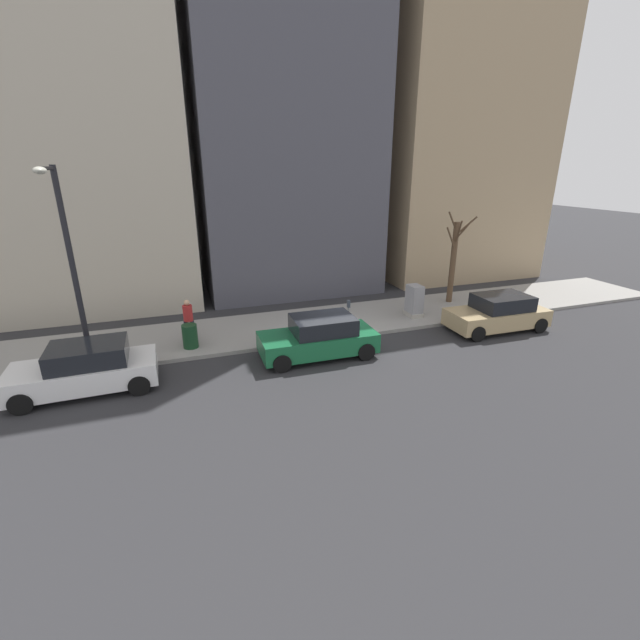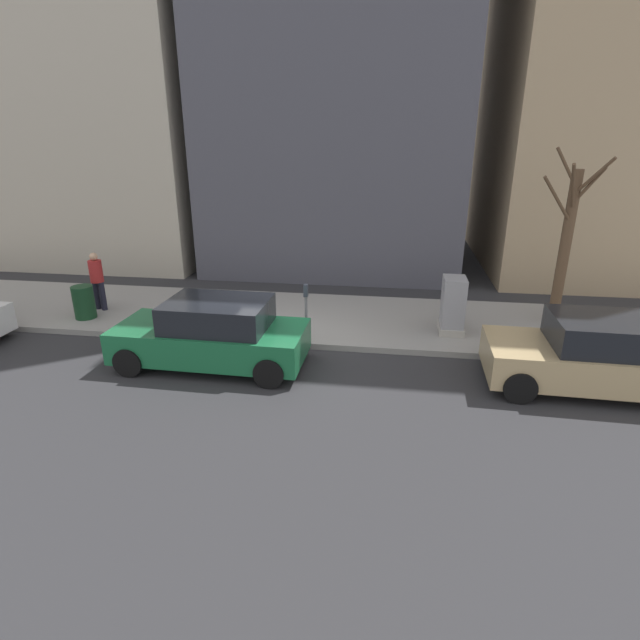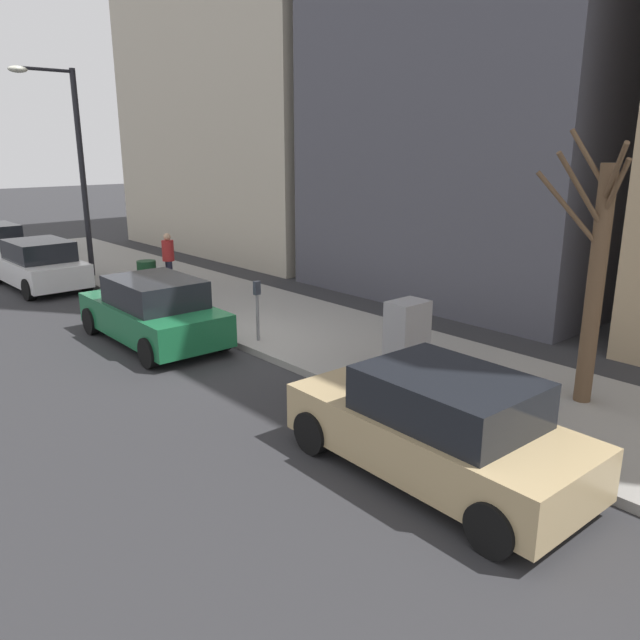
{
  "view_description": "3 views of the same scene",
  "coord_description": "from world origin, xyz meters",
  "px_view_note": "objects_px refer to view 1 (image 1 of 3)",
  "views": [
    {
      "loc": [
        -14.73,
        5.94,
        6.62
      ],
      "look_at": [
        -0.4,
        0.91,
        1.12
      ],
      "focal_mm": 24.0,
      "sensor_mm": 36.0,
      "label": 1
    },
    {
      "loc": [
        -10.92,
        -2.65,
        4.89
      ],
      "look_at": [
        -0.3,
        -1.07,
        0.89
      ],
      "focal_mm": 28.0,
      "sensor_mm": 36.0,
      "label": 2
    },
    {
      "loc": [
        -7.32,
        -11.51,
        4.36
      ],
      "look_at": [
        0.99,
        -2.09,
        0.83
      ],
      "focal_mm": 35.0,
      "sensor_mm": 36.0,
      "label": 3
    }
  ],
  "objects_px": {
    "bare_tree": "(453,259)",
    "pedestrian_near_meter": "(188,318)",
    "streetlamp": "(68,255)",
    "office_tower_right": "(45,92)",
    "parked_car_green": "(319,337)",
    "parked_car_tan": "(498,313)",
    "utility_box": "(414,301)",
    "office_block_center": "(276,42)",
    "parked_car_white": "(86,369)",
    "trash_bin": "(190,336)",
    "parking_meter": "(348,312)",
    "office_tower_left": "(445,98)"
  },
  "relations": [
    {
      "from": "pedestrian_near_meter",
      "to": "office_tower_right",
      "type": "xyz_separation_m",
      "value": [
        9.96,
        5.22,
        8.91
      ]
    },
    {
      "from": "parking_meter",
      "to": "trash_bin",
      "type": "xyz_separation_m",
      "value": [
        0.45,
        6.24,
        -0.38
      ]
    },
    {
      "from": "parking_meter",
      "to": "pedestrian_near_meter",
      "type": "xyz_separation_m",
      "value": [
        1.17,
        6.21,
        0.11
      ]
    },
    {
      "from": "parked_car_tan",
      "to": "parking_meter",
      "type": "xyz_separation_m",
      "value": [
        1.54,
        6.22,
        0.24
      ]
    },
    {
      "from": "trash_bin",
      "to": "office_block_center",
      "type": "height_order",
      "value": "office_block_center"
    },
    {
      "from": "streetlamp",
      "to": "office_tower_right",
      "type": "height_order",
      "value": "office_tower_right"
    },
    {
      "from": "office_tower_right",
      "to": "parked_car_tan",
      "type": "bearing_deg",
      "value": -125.67
    },
    {
      "from": "pedestrian_near_meter",
      "to": "office_block_center",
      "type": "bearing_deg",
      "value": 70.43
    },
    {
      "from": "parked_car_tan",
      "to": "office_block_center",
      "type": "height_order",
      "value": "office_block_center"
    },
    {
      "from": "parked_car_tan",
      "to": "bare_tree",
      "type": "distance_m",
      "value": 3.99
    },
    {
      "from": "bare_tree",
      "to": "trash_bin",
      "type": "xyz_separation_m",
      "value": [
        -1.66,
        12.66,
        -1.72
      ]
    },
    {
      "from": "parked_car_tan",
      "to": "office_block_center",
      "type": "relative_size",
      "value": 0.17
    },
    {
      "from": "trash_bin",
      "to": "office_tower_left",
      "type": "xyz_separation_m",
      "value": [
        9.45,
        -16.63,
        9.94
      ]
    },
    {
      "from": "parked_car_green",
      "to": "bare_tree",
      "type": "distance_m",
      "value": 9.17
    },
    {
      "from": "streetlamp",
      "to": "office_tower_right",
      "type": "xyz_separation_m",
      "value": [
        11.3,
        1.86,
        5.98
      ]
    },
    {
      "from": "utility_box",
      "to": "streetlamp",
      "type": "xyz_separation_m",
      "value": [
        -1.02,
        13.18,
        3.17
      ]
    },
    {
      "from": "bare_tree",
      "to": "office_tower_left",
      "type": "distance_m",
      "value": 12.0
    },
    {
      "from": "parked_car_white",
      "to": "bare_tree",
      "type": "xyz_separation_m",
      "value": [
        3.74,
        -15.86,
        1.58
      ]
    },
    {
      "from": "bare_tree",
      "to": "office_block_center",
      "type": "bearing_deg",
      "value": 41.67
    },
    {
      "from": "parking_meter",
      "to": "office_block_center",
      "type": "bearing_deg",
      "value": 1.62
    },
    {
      "from": "parked_car_tan",
      "to": "parked_car_green",
      "type": "distance_m",
      "value": 8.04
    },
    {
      "from": "office_block_center",
      "to": "trash_bin",
      "type": "bearing_deg",
      "value": 146.99
    },
    {
      "from": "parked_car_white",
      "to": "utility_box",
      "type": "relative_size",
      "value": 2.96
    },
    {
      "from": "office_tower_right",
      "to": "bare_tree",
      "type": "bearing_deg",
      "value": -116.79
    },
    {
      "from": "parked_car_tan",
      "to": "parked_car_white",
      "type": "bearing_deg",
      "value": 91.72
    },
    {
      "from": "utility_box",
      "to": "pedestrian_near_meter",
      "type": "xyz_separation_m",
      "value": [
        0.32,
        9.81,
        0.24
      ]
    },
    {
      "from": "parking_meter",
      "to": "bare_tree",
      "type": "height_order",
      "value": "bare_tree"
    },
    {
      "from": "trash_bin",
      "to": "office_block_center",
      "type": "relative_size",
      "value": 0.04
    },
    {
      "from": "parked_car_tan",
      "to": "bare_tree",
      "type": "height_order",
      "value": "bare_tree"
    },
    {
      "from": "pedestrian_near_meter",
      "to": "parked_car_tan",
      "type": "bearing_deg",
      "value": 3.2
    },
    {
      "from": "trash_bin",
      "to": "pedestrian_near_meter",
      "type": "bearing_deg",
      "value": -1.94
    },
    {
      "from": "streetlamp",
      "to": "pedestrian_near_meter",
      "type": "distance_m",
      "value": 4.66
    },
    {
      "from": "parked_car_white",
      "to": "utility_box",
      "type": "height_order",
      "value": "utility_box"
    },
    {
      "from": "utility_box",
      "to": "pedestrian_near_meter",
      "type": "relative_size",
      "value": 0.86
    },
    {
      "from": "bare_tree",
      "to": "pedestrian_near_meter",
      "type": "bearing_deg",
      "value": 94.27
    },
    {
      "from": "utility_box",
      "to": "bare_tree",
      "type": "bearing_deg",
      "value": -65.88
    },
    {
      "from": "parking_meter",
      "to": "office_tower_left",
      "type": "bearing_deg",
      "value": -46.4
    },
    {
      "from": "parked_car_green",
      "to": "pedestrian_near_meter",
      "type": "relative_size",
      "value": 2.55
    },
    {
      "from": "parking_meter",
      "to": "utility_box",
      "type": "bearing_deg",
      "value": -76.7
    },
    {
      "from": "parking_meter",
      "to": "streetlamp",
      "type": "height_order",
      "value": "streetlamp"
    },
    {
      "from": "parked_car_green",
      "to": "pedestrian_near_meter",
      "type": "xyz_separation_m",
      "value": [
        2.76,
        4.39,
        0.35
      ]
    },
    {
      "from": "parked_car_white",
      "to": "office_block_center",
      "type": "height_order",
      "value": "office_block_center"
    },
    {
      "from": "parked_car_green",
      "to": "utility_box",
      "type": "distance_m",
      "value": 5.94
    },
    {
      "from": "parked_car_white",
      "to": "trash_bin",
      "type": "bearing_deg",
      "value": -58.19
    },
    {
      "from": "bare_tree",
      "to": "office_tower_right",
      "type": "xyz_separation_m",
      "value": [
        9.02,
        17.86,
        7.68
      ]
    },
    {
      "from": "utility_box",
      "to": "pedestrian_near_meter",
      "type": "height_order",
      "value": "pedestrian_near_meter"
    },
    {
      "from": "parked_car_green",
      "to": "pedestrian_near_meter",
      "type": "distance_m",
      "value": 5.2
    },
    {
      "from": "parked_car_green",
      "to": "trash_bin",
      "type": "bearing_deg",
      "value": 66.39
    },
    {
      "from": "office_tower_left",
      "to": "streetlamp",
      "type": "bearing_deg",
      "value": 116.74
    },
    {
      "from": "parking_meter",
      "to": "office_block_center",
      "type": "relative_size",
      "value": 0.05
    }
  ]
}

